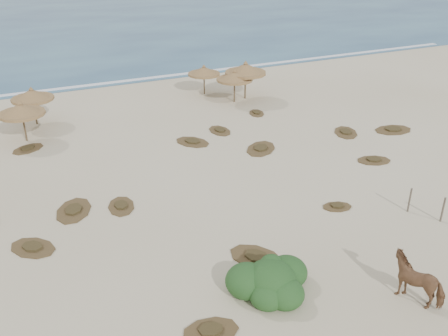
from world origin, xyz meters
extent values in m
plane|color=beige|center=(0.00, 0.00, 0.00)|extent=(160.00, 160.00, 0.00)
cube|color=navy|center=(0.00, 75.00, 0.00)|extent=(200.00, 100.00, 0.01)
cube|color=white|center=(0.00, 26.00, 0.00)|extent=(70.00, 0.60, 0.01)
cylinder|color=brown|center=(-8.51, 18.52, 0.98)|extent=(0.11, 0.11, 1.96)
cylinder|color=#966D44|center=(-8.51, 18.52, 1.79)|extent=(3.50, 3.50, 0.17)
cone|color=#966D44|center=(-8.51, 18.52, 2.09)|extent=(3.38, 3.38, 0.70)
cone|color=#966D44|center=(-8.51, 18.52, 2.51)|extent=(0.34, 0.34, 0.20)
cylinder|color=brown|center=(-9.40, 15.70, 0.99)|extent=(0.11, 0.11, 1.98)
cylinder|color=#966D44|center=(-9.40, 15.70, 1.81)|extent=(3.65, 3.65, 0.17)
cone|color=#966D44|center=(-9.40, 15.70, 2.12)|extent=(3.52, 3.52, 0.71)
cone|color=#966D44|center=(-9.40, 15.70, 2.54)|extent=(0.34, 0.34, 0.21)
cylinder|color=brown|center=(4.43, 19.90, 0.89)|extent=(0.10, 0.10, 1.79)
cylinder|color=#966D44|center=(4.43, 19.90, 1.63)|extent=(2.58, 2.58, 0.15)
cone|color=#966D44|center=(4.43, 19.90, 1.91)|extent=(2.49, 2.49, 0.64)
cone|color=#966D44|center=(4.43, 19.90, 2.30)|extent=(0.31, 0.31, 0.19)
cylinder|color=brown|center=(5.80, 17.15, 0.96)|extent=(0.11, 0.11, 1.92)
cylinder|color=#966D44|center=(5.80, 17.15, 1.75)|extent=(3.27, 3.27, 0.16)
cone|color=#966D44|center=(5.80, 17.15, 2.05)|extent=(3.16, 3.16, 0.68)
cone|color=#966D44|center=(5.80, 17.15, 2.46)|extent=(0.33, 0.33, 0.20)
cylinder|color=brown|center=(6.92, 17.58, 1.11)|extent=(0.13, 0.13, 2.22)
cylinder|color=#966D44|center=(6.92, 17.58, 2.03)|extent=(4.17, 4.17, 0.19)
cone|color=#966D44|center=(6.92, 17.58, 2.38)|extent=(4.03, 4.03, 0.79)
cone|color=#966D44|center=(6.92, 17.58, 2.85)|extent=(0.38, 0.38, 0.23)
imported|color=#8E6140|center=(2.42, -5.66, 0.86)|extent=(1.79, 2.23, 1.72)
cylinder|color=brown|center=(7.27, -2.12, 0.63)|extent=(0.11, 0.11, 1.26)
cylinder|color=brown|center=(6.50, -0.82, 0.63)|extent=(0.10, 0.10, 1.25)
ellipsoid|color=#275223|center=(-2.31, -3.20, 0.54)|extent=(1.95, 1.95, 1.46)
ellipsoid|color=#275223|center=(-1.43, -2.91, 0.44)|extent=(1.56, 1.56, 1.17)
ellipsoid|color=#275223|center=(-3.09, -2.81, 0.49)|extent=(1.66, 1.66, 1.24)
ellipsoid|color=#275223|center=(-2.11, -3.88, 0.39)|extent=(1.46, 1.46, 1.10)
ellipsoid|color=#275223|center=(-2.70, -3.69, 0.37)|extent=(1.37, 1.37, 1.02)
ellipsoid|color=#275223|center=(-1.72, -2.32, 0.34)|extent=(1.17, 1.17, 0.88)
ellipsoid|color=#275223|center=(-2.01, -2.71, 0.88)|extent=(0.88, 0.88, 0.66)
ellipsoid|color=#275223|center=(-2.60, -3.10, 0.93)|extent=(0.78, 0.78, 0.59)
camera|label=1|loc=(-9.89, -15.86, 12.48)|focal=40.00mm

